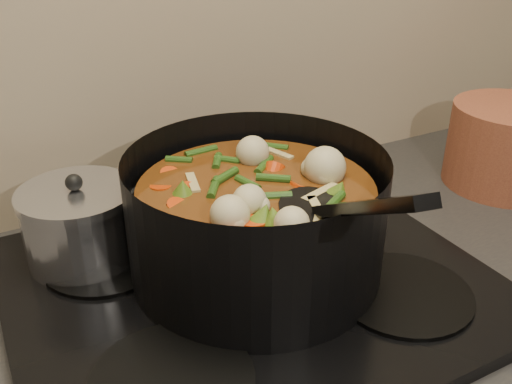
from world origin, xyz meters
name	(u,v)px	position (x,y,z in m)	size (l,w,h in m)	color
stovetop	(248,282)	(0.00, 1.93, 0.92)	(0.62, 0.54, 0.03)	black
stockpot	(256,219)	(0.02, 1.94, 1.01)	(0.44, 0.52, 0.25)	black
saucepan	(81,224)	(-0.18, 2.08, 0.99)	(0.16, 0.16, 0.13)	silver
terracotta_crock	(508,146)	(0.57, 2.00, 0.99)	(0.22, 0.22, 0.15)	brown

